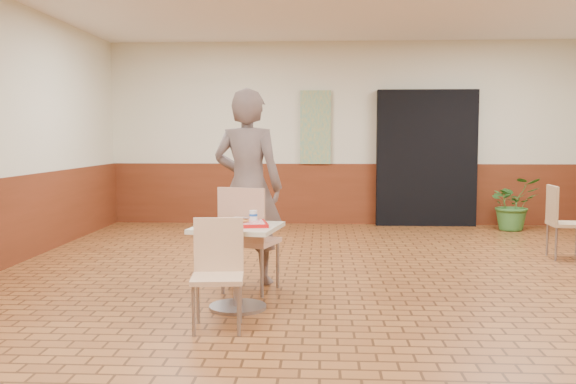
{
  "coord_description": "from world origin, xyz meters",
  "views": [
    {
      "loc": [
        -0.49,
        -5.63,
        1.46
      ],
      "look_at": [
        -0.8,
        0.17,
        0.95
      ],
      "focal_mm": 40.0,
      "sensor_mm": 36.0,
      "label": 1
    }
  ],
  "objects_px": {
    "potted_plant": "(513,204)",
    "serving_tray": "(237,224)",
    "ring_donut": "(225,219)",
    "chair_main_front": "(218,267)",
    "paper_cup": "(253,215)",
    "chair_second_left": "(561,218)",
    "customer": "(248,187)",
    "long_john_donut": "(241,220)",
    "main_table": "(237,253)",
    "chair_main_back": "(247,234)"
  },
  "relations": [
    {
      "from": "serving_tray",
      "to": "long_john_donut",
      "type": "bearing_deg",
      "value": -52.58
    },
    {
      "from": "chair_main_back",
      "to": "customer",
      "type": "bearing_deg",
      "value": -67.4
    },
    {
      "from": "serving_tray",
      "to": "potted_plant",
      "type": "distance_m",
      "value": 5.99
    },
    {
      "from": "chair_main_front",
      "to": "paper_cup",
      "type": "relative_size",
      "value": 9.53
    },
    {
      "from": "main_table",
      "to": "ring_donut",
      "type": "bearing_deg",
      "value": 158.32
    },
    {
      "from": "chair_main_back",
      "to": "long_john_donut",
      "type": "distance_m",
      "value": 0.64
    },
    {
      "from": "long_john_donut",
      "to": "chair_second_left",
      "type": "xyz_separation_m",
      "value": [
        3.52,
        2.48,
        -0.28
      ]
    },
    {
      "from": "chair_main_back",
      "to": "chair_second_left",
      "type": "distance_m",
      "value": 4.01
    },
    {
      "from": "main_table",
      "to": "long_john_donut",
      "type": "bearing_deg",
      "value": -52.58
    },
    {
      "from": "potted_plant",
      "to": "serving_tray",
      "type": "bearing_deg",
      "value": -127.78
    },
    {
      "from": "long_john_donut",
      "to": "potted_plant",
      "type": "xyz_separation_m",
      "value": [
        3.63,
        4.78,
        -0.35
      ]
    },
    {
      "from": "customer",
      "to": "long_john_donut",
      "type": "bearing_deg",
      "value": 106.1
    },
    {
      "from": "paper_cup",
      "to": "main_table",
      "type": "bearing_deg",
      "value": -145.38
    },
    {
      "from": "chair_second_left",
      "to": "chair_main_back",
      "type": "bearing_deg",
      "value": 120.7
    },
    {
      "from": "serving_tray",
      "to": "potted_plant",
      "type": "bearing_deg",
      "value": 52.22
    },
    {
      "from": "serving_tray",
      "to": "chair_main_front",
      "type": "bearing_deg",
      "value": -98.53
    },
    {
      "from": "paper_cup",
      "to": "chair_main_front",
      "type": "bearing_deg",
      "value": -108.49
    },
    {
      "from": "chair_main_front",
      "to": "main_table",
      "type": "bearing_deg",
      "value": 76.05
    },
    {
      "from": "main_table",
      "to": "potted_plant",
      "type": "bearing_deg",
      "value": 52.22
    },
    {
      "from": "serving_tray",
      "to": "long_john_donut",
      "type": "distance_m",
      "value": 0.07
    },
    {
      "from": "chair_main_back",
      "to": "serving_tray",
      "type": "relative_size",
      "value": 2.01
    },
    {
      "from": "chair_main_front",
      "to": "ring_donut",
      "type": "height_order",
      "value": "chair_main_front"
    },
    {
      "from": "customer",
      "to": "ring_donut",
      "type": "bearing_deg",
      "value": 97.46
    },
    {
      "from": "customer",
      "to": "chair_second_left",
      "type": "height_order",
      "value": "customer"
    },
    {
      "from": "serving_tray",
      "to": "ring_donut",
      "type": "distance_m",
      "value": 0.12
    },
    {
      "from": "chair_main_back",
      "to": "paper_cup",
      "type": "height_order",
      "value": "chair_main_back"
    },
    {
      "from": "paper_cup",
      "to": "potted_plant",
      "type": "bearing_deg",
      "value": 52.68
    },
    {
      "from": "chair_main_front",
      "to": "chair_second_left",
      "type": "distance_m",
      "value": 4.69
    },
    {
      "from": "paper_cup",
      "to": "potted_plant",
      "type": "relative_size",
      "value": 0.1
    },
    {
      "from": "chair_main_back",
      "to": "ring_donut",
      "type": "bearing_deg",
      "value": 93.73
    },
    {
      "from": "main_table",
      "to": "chair_main_front",
      "type": "xyz_separation_m",
      "value": [
        -0.08,
        -0.53,
        -0.02
      ]
    },
    {
      "from": "chair_main_front",
      "to": "customer",
      "type": "distance_m",
      "value": 1.59
    },
    {
      "from": "chair_main_front",
      "to": "potted_plant",
      "type": "distance_m",
      "value": 6.46
    },
    {
      "from": "long_john_donut",
      "to": "potted_plant",
      "type": "height_order",
      "value": "potted_plant"
    },
    {
      "from": "potted_plant",
      "to": "main_table",
      "type": "bearing_deg",
      "value": -127.78
    },
    {
      "from": "serving_tray",
      "to": "paper_cup",
      "type": "distance_m",
      "value": 0.17
    },
    {
      "from": "long_john_donut",
      "to": "paper_cup",
      "type": "height_order",
      "value": "paper_cup"
    },
    {
      "from": "main_table",
      "to": "paper_cup",
      "type": "bearing_deg",
      "value": 34.62
    },
    {
      "from": "main_table",
      "to": "long_john_donut",
      "type": "distance_m",
      "value": 0.29
    },
    {
      "from": "main_table",
      "to": "potted_plant",
      "type": "height_order",
      "value": "potted_plant"
    },
    {
      "from": "customer",
      "to": "chair_second_left",
      "type": "relative_size",
      "value": 2.2
    },
    {
      "from": "customer",
      "to": "potted_plant",
      "type": "relative_size",
      "value": 2.31
    },
    {
      "from": "chair_second_left",
      "to": "potted_plant",
      "type": "height_order",
      "value": "chair_second_left"
    },
    {
      "from": "chair_main_back",
      "to": "potted_plant",
      "type": "height_order",
      "value": "chair_main_back"
    },
    {
      "from": "ring_donut",
      "to": "potted_plant",
      "type": "height_order",
      "value": "potted_plant"
    },
    {
      "from": "chair_second_left",
      "to": "chair_main_front",
      "type": "bearing_deg",
      "value": 131.88
    },
    {
      "from": "chair_main_front",
      "to": "paper_cup",
      "type": "bearing_deg",
      "value": 66.09
    },
    {
      "from": "serving_tray",
      "to": "ring_donut",
      "type": "xyz_separation_m",
      "value": [
        -0.11,
        0.04,
        0.03
      ]
    },
    {
      "from": "customer",
      "to": "serving_tray",
      "type": "distance_m",
      "value": 1.01
    },
    {
      "from": "main_table",
      "to": "paper_cup",
      "type": "height_order",
      "value": "paper_cup"
    }
  ]
}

